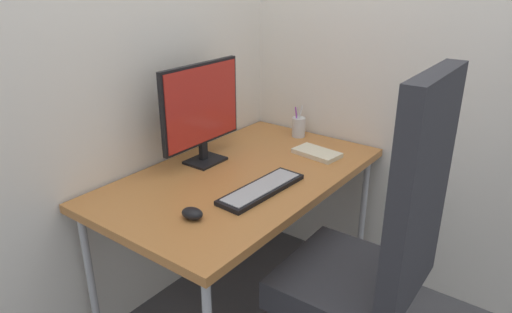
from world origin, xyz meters
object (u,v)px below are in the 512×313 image
Objects in this scene: mouse at (192,213)px; office_chair at (375,251)px; keyboard at (261,189)px; pen_holder at (299,127)px; monitor at (202,108)px; notebook at (317,153)px.

office_chair is at bearing -62.77° from mouse.
office_chair is 2.98× the size of keyboard.
mouse is (-0.33, 0.07, 0.01)m from keyboard.
keyboard is 2.53× the size of pen_holder.
pen_holder is (0.56, -0.17, -0.21)m from monitor.
keyboard is 4.98× the size of mouse.
mouse is at bearing 120.37° from office_chair.
notebook is (0.48, 0.52, 0.10)m from office_chair.
keyboard is (-0.01, 0.50, 0.10)m from office_chair.
pen_holder is 0.76× the size of notebook.
office_chair is 1.00m from pen_holder.
mouse is at bearing -141.86° from monitor.
office_chair is at bearing -95.75° from monitor.
mouse is 0.82m from notebook.
mouse is 1.01m from pen_holder.
office_chair is at bearing -89.41° from keyboard.
notebook is (0.39, -0.39, -0.25)m from monitor.
mouse reaches higher than notebook.
monitor is (0.09, 0.91, 0.35)m from office_chair.
keyboard is at bearing -15.30° from mouse.
monitor is at bearing 141.34° from notebook.
monitor is 1.10× the size of keyboard.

